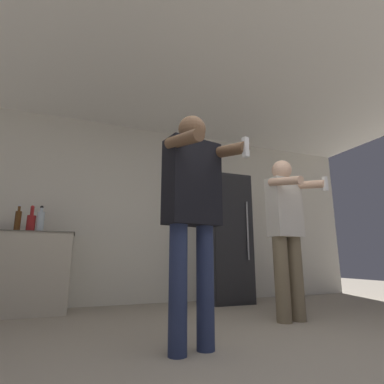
{
  "coord_description": "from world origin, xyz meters",
  "views": [
    {
      "loc": [
        -1.03,
        -1.32,
        0.61
      ],
      "look_at": [
        -0.26,
        0.68,
        1.09
      ],
      "focal_mm": 28.0,
      "sensor_mm": 36.0,
      "label": 1
    }
  ],
  "objects_px": {
    "refrigerator": "(225,238)",
    "bottle_short_whiskey": "(40,221)",
    "bottle_green_wine": "(31,222)",
    "person_man_side": "(286,228)",
    "bottle_red_label": "(18,220)",
    "person_woman_foreground": "(193,203)"
  },
  "relations": [
    {
      "from": "refrigerator",
      "to": "bottle_short_whiskey",
      "type": "height_order",
      "value": "refrigerator"
    },
    {
      "from": "refrigerator",
      "to": "bottle_short_whiskey",
      "type": "relative_size",
      "value": 5.66
    },
    {
      "from": "bottle_green_wine",
      "to": "person_man_side",
      "type": "distance_m",
      "value": 2.9
    },
    {
      "from": "bottle_red_label",
      "to": "bottle_short_whiskey",
      "type": "xyz_separation_m",
      "value": [
        0.24,
        -0.0,
        0.0
      ]
    },
    {
      "from": "refrigerator",
      "to": "bottle_green_wine",
      "type": "bearing_deg",
      "value": -179.53
    },
    {
      "from": "bottle_short_whiskey",
      "to": "person_man_side",
      "type": "relative_size",
      "value": 0.19
    },
    {
      "from": "refrigerator",
      "to": "bottle_red_label",
      "type": "height_order",
      "value": "refrigerator"
    },
    {
      "from": "person_man_side",
      "to": "refrigerator",
      "type": "bearing_deg",
      "value": 90.23
    },
    {
      "from": "bottle_green_wine",
      "to": "bottle_red_label",
      "type": "xyz_separation_m",
      "value": [
        -0.14,
        0.0,
        0.01
      ]
    },
    {
      "from": "bottle_red_label",
      "to": "person_man_side",
      "type": "bearing_deg",
      "value": -27.13
    },
    {
      "from": "refrigerator",
      "to": "bottle_green_wine",
      "type": "distance_m",
      "value": 2.55
    },
    {
      "from": "bottle_green_wine",
      "to": "bottle_short_whiskey",
      "type": "height_order",
      "value": "bottle_short_whiskey"
    },
    {
      "from": "person_woman_foreground",
      "to": "bottle_short_whiskey",
      "type": "bearing_deg",
      "value": 121.15
    },
    {
      "from": "person_woman_foreground",
      "to": "person_man_side",
      "type": "bearing_deg",
      "value": 24.39
    },
    {
      "from": "bottle_short_whiskey",
      "to": "person_man_side",
      "type": "xyz_separation_m",
      "value": [
        2.46,
        -1.38,
        -0.12
      ]
    },
    {
      "from": "bottle_red_label",
      "to": "bottle_short_whiskey",
      "type": "height_order",
      "value": "same"
    },
    {
      "from": "bottle_short_whiskey",
      "to": "person_woman_foreground",
      "type": "distance_m",
      "value": 2.29
    },
    {
      "from": "bottle_red_label",
      "to": "bottle_short_whiskey",
      "type": "relative_size",
      "value": 1.0
    },
    {
      "from": "person_woman_foreground",
      "to": "bottle_red_label",
      "type": "bearing_deg",
      "value": 125.93
    },
    {
      "from": "bottle_green_wine",
      "to": "bottle_short_whiskey",
      "type": "distance_m",
      "value": 0.1
    },
    {
      "from": "refrigerator",
      "to": "person_man_side",
      "type": "distance_m",
      "value": 1.4
    },
    {
      "from": "refrigerator",
      "to": "bottle_red_label",
      "type": "xyz_separation_m",
      "value": [
        -2.69,
        -0.02,
        0.14
      ]
    }
  ]
}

